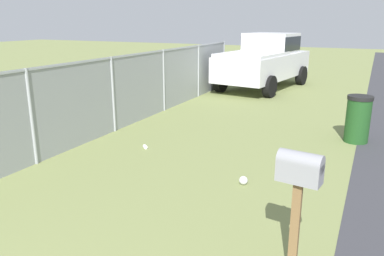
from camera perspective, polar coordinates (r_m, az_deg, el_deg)
mailbox at (r=3.99m, az=15.66°, el=-7.25°), size 0.26×0.46×1.34m
pickup_truck at (r=15.39m, az=10.95°, el=10.02°), size 5.19×2.78×2.09m
trash_bin at (r=9.03m, az=23.51°, el=1.24°), size 0.53×0.53×1.03m
fence_section at (r=9.20m, az=-11.75°, el=5.29°), size 14.53×0.07×1.77m
litter_cup_far_scatter at (r=8.02m, az=-7.01°, el=-2.80°), size 0.13×0.13×0.08m
litter_bag_midfield_a at (r=6.33m, az=7.67°, el=-7.75°), size 0.14×0.14×0.14m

